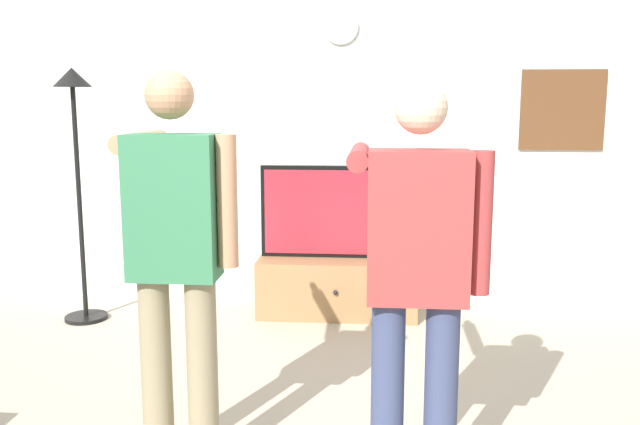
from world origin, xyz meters
name	(u,v)px	position (x,y,z in m)	size (l,w,h in m)	color
back_wall	(337,141)	(0.00, 2.95, 1.35)	(6.40, 0.10, 2.70)	silver
tv_stand	(337,286)	(0.03, 2.60, 0.23)	(1.24, 0.53, 0.45)	#997047
television	(338,212)	(0.03, 2.65, 0.81)	(1.22, 0.07, 0.73)	black
wall_clock	(341,26)	(0.03, 2.89, 2.25)	(0.28, 0.28, 0.03)	white
framed_picture	(562,110)	(1.77, 2.90, 1.61)	(0.64, 0.04, 0.62)	brown
floor_lamp	(76,142)	(-1.91, 2.29, 1.37)	(0.32, 0.32, 1.92)	black
person_standing_nearer_lamp	(176,250)	(-0.56, 0.31, 1.02)	(0.57, 0.78, 1.80)	gray
person_standing_nearer_couch	(417,269)	(0.49, 0.16, 0.99)	(0.59, 0.78, 1.75)	#384266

